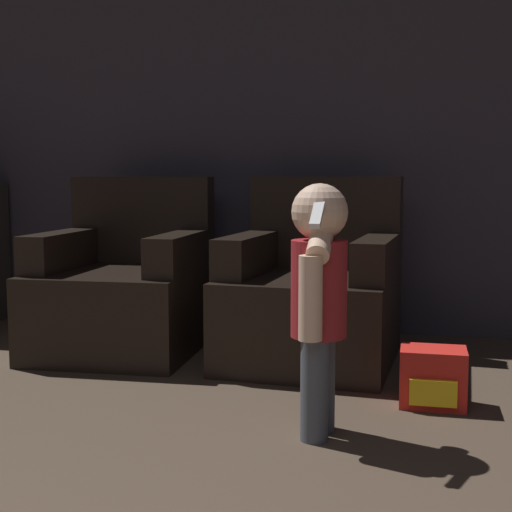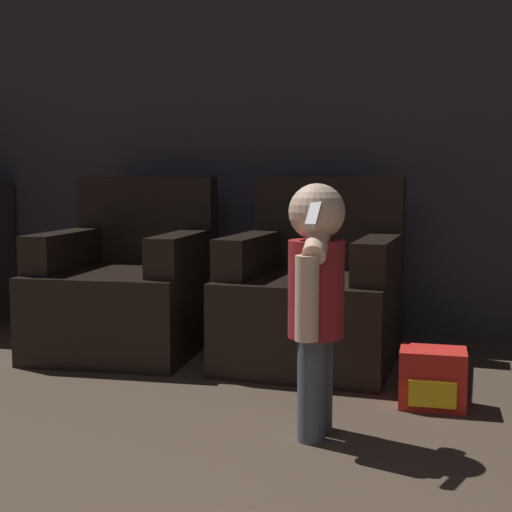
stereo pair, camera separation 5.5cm
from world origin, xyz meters
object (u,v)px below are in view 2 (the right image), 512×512
(person_toddler, at_px, (316,289))
(toy_backpack, at_px, (433,378))
(armchair_right, at_px, (315,297))
(armchair_left, at_px, (127,290))

(person_toddler, bearing_deg, toy_backpack, 142.62)
(toy_backpack, bearing_deg, armchair_right, 132.89)
(armchair_left, distance_m, armchair_right, 1.04)
(armchair_right, height_order, toy_backpack, armchair_right)
(armchair_right, relative_size, person_toddler, 1.04)
(toy_backpack, bearing_deg, person_toddler, -132.56)
(person_toddler, bearing_deg, armchair_left, -126.63)
(person_toddler, xyz_separation_m, toy_backpack, (0.41, 0.45, -0.42))
(armchair_left, xyz_separation_m, person_toddler, (1.22, -1.09, 0.21))
(armchair_left, height_order, person_toddler, armchair_left)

